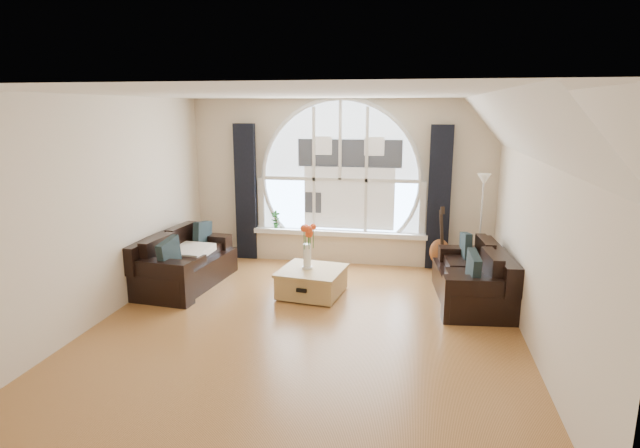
{
  "coord_description": "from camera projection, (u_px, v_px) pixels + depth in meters",
  "views": [
    {
      "loc": [
        1.21,
        -5.63,
        2.55
      ],
      "look_at": [
        0.0,
        0.9,
        1.05
      ],
      "focal_mm": 28.92,
      "sensor_mm": 36.0,
      "label": 1
    }
  ],
  "objects": [
    {
      "name": "coffee_chest",
      "position": [
        312.0,
        281.0,
        7.15
      ],
      "size": [
        0.95,
        0.95,
        0.41
      ],
      "primitive_type": "cube",
      "rotation": [
        0.0,
        0.0,
        -0.14
      ],
      "color": "#A5824C",
      "rests_on": "ground"
    },
    {
      "name": "ground",
      "position": [
        306.0,
        326.0,
        6.17
      ],
      "size": [
        5.0,
        5.5,
        0.01
      ],
      "primitive_type": "cube",
      "color": "brown",
      "rests_on": "ground"
    },
    {
      "name": "window_sill",
      "position": [
        339.0,
        233.0,
        8.6
      ],
      "size": [
        2.9,
        0.22,
        0.08
      ],
      "primitive_type": "cube",
      "color": "white",
      "rests_on": "wall_back"
    },
    {
      "name": "sofa_right",
      "position": [
        472.0,
        273.0,
        6.86
      ],
      "size": [
        0.98,
        1.72,
        0.73
      ],
      "primitive_type": "cube",
      "rotation": [
        0.0,
        0.0,
        0.1
      ],
      "color": "black",
      "rests_on": "ground"
    },
    {
      "name": "vase_flowers",
      "position": [
        307.0,
        241.0,
        7.07
      ],
      "size": [
        0.24,
        0.24,
        0.7
      ],
      "primitive_type": "cube",
      "color": "white",
      "rests_on": "coffee_chest"
    },
    {
      "name": "neighbor_house",
      "position": [
        349.0,
        174.0,
        8.41
      ],
      "size": [
        1.7,
        0.02,
        1.5
      ],
      "primitive_type": "cube",
      "color": "silver",
      "rests_on": "wall_back"
    },
    {
      "name": "attic_slope",
      "position": [
        515.0,
        128.0,
        5.26
      ],
      "size": [
        0.92,
        5.5,
        0.72
      ],
      "primitive_type": "cube",
      "color": "silver",
      "rests_on": "ground"
    },
    {
      "name": "guitar",
      "position": [
        441.0,
        238.0,
        8.17
      ],
      "size": [
        0.42,
        0.36,
        1.06
      ],
      "primitive_type": "cube",
      "rotation": [
        0.0,
        0.0,
        0.39
      ],
      "color": "brown",
      "rests_on": "ground"
    },
    {
      "name": "wall_left",
      "position": [
        107.0,
        208.0,
        6.32
      ],
      "size": [
        0.01,
        5.5,
        2.7
      ],
      "primitive_type": "cube",
      "color": "beige",
      "rests_on": "ground"
    },
    {
      "name": "floor_lamp",
      "position": [
        481.0,
        226.0,
        7.77
      ],
      "size": [
        0.24,
        0.24,
        1.6
      ],
      "primitive_type": "cube",
      "color": "#B2B2B2",
      "rests_on": "ground"
    },
    {
      "name": "wall_right",
      "position": [
        537.0,
        224.0,
        5.43
      ],
      "size": [
        0.01,
        5.5,
        2.7
      ],
      "primitive_type": "cube",
      "color": "beige",
      "rests_on": "ground"
    },
    {
      "name": "ceiling",
      "position": [
        305.0,
        94.0,
        5.58
      ],
      "size": [
        5.0,
        5.5,
        0.01
      ],
      "primitive_type": "cube",
      "color": "silver",
      "rests_on": "ground"
    },
    {
      "name": "throw_blanket",
      "position": [
        191.0,
        251.0,
        7.54
      ],
      "size": [
        0.62,
        0.62,
        0.1
      ],
      "primitive_type": "cube",
      "rotation": [
        0.0,
        0.0,
        -0.13
      ],
      "color": "silver",
      "rests_on": "sofa_left"
    },
    {
      "name": "arched_window",
      "position": [
        340.0,
        166.0,
        8.42
      ],
      "size": [
        2.6,
        0.06,
        2.15
      ],
      "primitive_type": "cube",
      "color": "silver",
      "rests_on": "wall_back"
    },
    {
      "name": "wall_front",
      "position": [
        214.0,
        303.0,
        3.24
      ],
      "size": [
        5.0,
        0.01,
        2.7
      ],
      "primitive_type": "cube",
      "color": "beige",
      "rests_on": "ground"
    },
    {
      "name": "sofa_left",
      "position": [
        185.0,
        259.0,
        7.51
      ],
      "size": [
        1.03,
        1.8,
        0.76
      ],
      "primitive_type": "cube",
      "rotation": [
        0.0,
        0.0,
        -0.1
      ],
      "color": "black",
      "rests_on": "ground"
    },
    {
      "name": "window_frame",
      "position": [
        340.0,
        166.0,
        8.39
      ],
      "size": [
        2.76,
        0.08,
        2.15
      ],
      "primitive_type": "cube",
      "color": "white",
      "rests_on": "wall_back"
    },
    {
      "name": "potted_plant",
      "position": [
        276.0,
        219.0,
        8.76
      ],
      "size": [
        0.17,
        0.13,
        0.3
      ],
      "primitive_type": "imported",
      "rotation": [
        0.0,
        0.0,
        0.19
      ],
      "color": "#1E6023",
      "rests_on": "window_sill"
    },
    {
      "name": "curtain_right",
      "position": [
        439.0,
        198.0,
        8.16
      ],
      "size": [
        0.35,
        0.12,
        2.3
      ],
      "primitive_type": "cube",
      "color": "black",
      "rests_on": "ground"
    },
    {
      "name": "curtain_left",
      "position": [
        246.0,
        192.0,
        8.73
      ],
      "size": [
        0.35,
        0.12,
        2.3
      ],
      "primitive_type": "cube",
      "color": "black",
      "rests_on": "ground"
    },
    {
      "name": "wall_back",
      "position": [
        340.0,
        182.0,
        8.51
      ],
      "size": [
        5.0,
        0.01,
        2.7
      ],
      "primitive_type": "cube",
      "color": "beige",
      "rests_on": "ground"
    }
  ]
}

